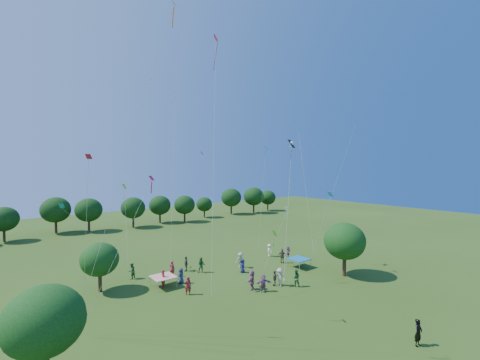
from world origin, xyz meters
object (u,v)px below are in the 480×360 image
object	(u,v)px
tent_red_stripe	(163,277)
man_in_black	(418,333)
near_tree_west	(44,321)
pirate_kite	(292,146)
near_tree_east	(345,241)
red_high_kite	(215,77)
near_tree_north	(100,259)
tent_blue	(299,259)

from	to	relation	value
tent_red_stripe	man_in_black	distance (m)	22.67
near_tree_west	man_in_black	bearing A→B (deg)	-27.55
tent_red_stripe	pirate_kite	distance (m)	20.62
pirate_kite	near_tree_west	bearing A→B (deg)	-166.28
near_tree_east	red_high_kite	distance (m)	22.83
near_tree_north	near_tree_east	size ratio (longest dim) A/B	0.81
near_tree_west	tent_red_stripe	distance (m)	15.53
red_high_kite	tent_red_stripe	bearing A→B (deg)	164.35
pirate_kite	near_tree_east	bearing A→B (deg)	-68.97
man_in_black	red_high_kite	world-z (taller)	red_high_kite
near_tree_east	man_in_black	size ratio (longest dim) A/B	3.26
near_tree_east	tent_red_stripe	distance (m)	19.95
tent_red_stripe	man_in_black	xyz separation A→B (m)	(9.09, -20.77, -0.12)
tent_red_stripe	pirate_kite	bearing A→B (deg)	-13.15
near_tree_north	man_in_black	distance (m)	27.65
tent_red_stripe	tent_blue	distance (m)	16.20
tent_blue	man_in_black	distance (m)	17.74
near_tree_west	tent_red_stripe	world-z (taller)	near_tree_west
near_tree_west	pirate_kite	world-z (taller)	pirate_kite
tent_blue	near_tree_north	bearing A→B (deg)	161.74
near_tree_east	man_in_black	bearing A→B (deg)	-126.07
tent_blue	man_in_black	world-z (taller)	man_in_black
man_in_black	red_high_kite	size ratio (longest dim) A/B	0.07
man_in_black	pirate_kite	distance (m)	22.86
tent_red_stripe	tent_blue	size ratio (longest dim) A/B	1.00
tent_red_stripe	tent_blue	xyz separation A→B (m)	(15.62, -4.28, 0.00)
red_high_kite	near_tree_north	bearing A→B (deg)	158.85
man_in_black	near_tree_east	bearing A→B (deg)	53.49
near_tree_north	pirate_kite	xyz separation A→B (m)	(20.45, -6.18, 11.50)
near_tree_west	near_tree_north	world-z (taller)	near_tree_west
pirate_kite	tent_red_stripe	bearing A→B (deg)	166.85
near_tree_east	red_high_kite	xyz separation A→B (m)	(-11.95, 7.95, 17.75)
near_tree_east	pirate_kite	size ratio (longest dim) A/B	0.42
near_tree_north	red_high_kite	world-z (taller)	red_high_kite
near_tree_east	tent_blue	distance (m)	6.18
red_high_kite	pirate_kite	bearing A→B (deg)	-11.74
pirate_kite	man_in_black	bearing A→B (deg)	-109.03
man_in_black	pirate_kite	xyz separation A→B (m)	(5.95, 17.25, 13.77)
near_tree_west	red_high_kite	xyz separation A→B (m)	(16.91, 8.50, 17.84)
near_tree_north	near_tree_west	bearing A→B (deg)	-115.81
near_tree_north	man_in_black	xyz separation A→B (m)	(14.50, -23.43, -2.27)
man_in_black	red_high_kite	xyz separation A→B (m)	(-3.72, 19.26, 20.76)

